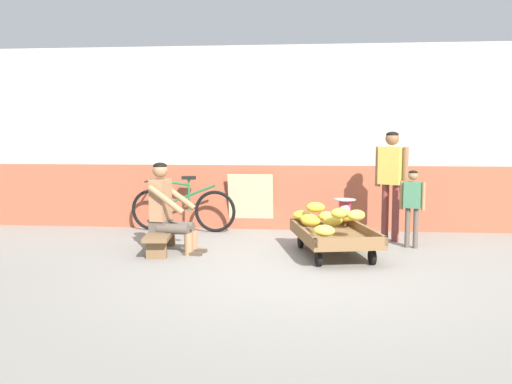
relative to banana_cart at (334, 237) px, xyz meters
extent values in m
plane|color=gray|center=(-0.41, -1.01, -0.24)|extent=(80.00, 80.00, 0.00)
cube|color=#A35138|center=(-0.41, 1.93, 0.27)|extent=(16.00, 0.30, 1.01)
cube|color=#B7B2A8|center=(-0.41, 1.93, 1.69)|extent=(16.00, 0.30, 1.83)
cube|color=brown|center=(0.00, 0.00, -0.01)|extent=(1.13, 1.59, 0.05)
cube|color=brown|center=(-0.39, -0.09, 0.07)|extent=(0.35, 1.42, 0.10)
cube|color=brown|center=(0.39, 0.09, 0.07)|extent=(0.35, 1.42, 0.10)
cube|color=brown|center=(-0.15, 0.68, 0.07)|extent=(0.83, 0.22, 0.10)
cube|color=brown|center=(0.15, -0.68, 0.07)|extent=(0.83, 0.22, 0.10)
cylinder|color=black|center=(-0.42, 0.42, -0.15)|extent=(0.09, 0.19, 0.18)
cylinder|color=black|center=(0.20, 0.56, -0.15)|extent=(0.09, 0.19, 0.18)
cylinder|color=black|center=(-0.20, -0.56, -0.15)|extent=(0.09, 0.19, 0.18)
cylinder|color=black|center=(0.42, -0.42, -0.15)|extent=(0.09, 0.19, 0.18)
ellipsoid|color=yellow|center=(-0.08, 0.42, 0.18)|extent=(0.28, 0.24, 0.13)
ellipsoid|color=gold|center=(0.19, 0.45, 0.18)|extent=(0.29, 0.25, 0.13)
ellipsoid|color=gold|center=(-0.29, 0.03, 0.18)|extent=(0.26, 0.21, 0.13)
ellipsoid|color=gold|center=(-0.41, 0.49, 0.18)|extent=(0.26, 0.21, 0.13)
ellipsoid|color=yellow|center=(0.16, 0.63, 0.18)|extent=(0.28, 0.24, 0.13)
ellipsoid|color=gold|center=(-0.31, 0.18, 0.18)|extent=(0.30, 0.28, 0.13)
ellipsoid|color=gold|center=(-0.01, 0.10, 0.18)|extent=(0.26, 0.20, 0.13)
ellipsoid|color=yellow|center=(-0.14, -0.64, 0.18)|extent=(0.25, 0.20, 0.13)
ellipsoid|color=gold|center=(-0.23, 0.33, 0.32)|extent=(0.26, 0.20, 0.13)
ellipsoid|color=gold|center=(0.06, -0.15, 0.31)|extent=(0.28, 0.24, 0.13)
ellipsoid|color=yellow|center=(0.24, -0.27, 0.31)|extent=(0.30, 0.30, 0.13)
cube|color=brown|center=(-2.18, 0.02, 0.00)|extent=(0.42, 1.13, 0.05)
cube|color=brown|center=(-2.22, 0.40, -0.13)|extent=(0.25, 0.11, 0.22)
cube|color=brown|center=(-2.14, -0.36, -0.13)|extent=(0.25, 0.11, 0.22)
cylinder|color=#9E704C|center=(-1.77, 0.05, -0.11)|extent=(0.10, 0.10, 0.27)
cube|color=#4C3D2D|center=(-1.71, 0.04, -0.22)|extent=(0.23, 0.12, 0.04)
cylinder|color=brown|center=(-1.97, 0.08, 0.08)|extent=(0.41, 0.19, 0.13)
cylinder|color=#9E704C|center=(-1.80, -0.13, -0.11)|extent=(0.10, 0.10, 0.27)
cube|color=#4C3D2D|center=(-1.74, -0.14, -0.22)|extent=(0.23, 0.12, 0.04)
cylinder|color=brown|center=(-2.00, -0.10, 0.08)|extent=(0.41, 0.19, 0.13)
cube|color=brown|center=(-2.18, 0.02, 0.10)|extent=(0.26, 0.31, 0.14)
cube|color=#9E704C|center=(-2.18, 0.02, 0.43)|extent=(0.22, 0.34, 0.52)
cylinder|color=#9E704C|center=(-1.99, 0.19, 0.46)|extent=(0.48, 0.14, 0.36)
cylinder|color=#9E704C|center=(-2.05, -0.20, 0.46)|extent=(0.48, 0.14, 0.36)
sphere|color=#9E704C|center=(-2.18, 0.02, 0.80)|extent=(0.19, 0.19, 0.19)
ellipsoid|color=black|center=(-2.18, 0.02, 0.86)|extent=(0.17, 0.17, 0.09)
cube|color=#234CA8|center=(0.19, 0.98, -0.09)|extent=(0.36, 0.28, 0.30)
cylinder|color=#28282D|center=(0.19, 0.98, 0.07)|extent=(0.20, 0.20, 0.03)
cube|color=#C6384C|center=(0.19, 0.98, 0.21)|extent=(0.16, 0.10, 0.24)
cylinder|color=white|center=(0.19, 0.92, 0.21)|extent=(0.13, 0.01, 0.13)
cylinder|color=#B2B5BA|center=(0.19, 0.98, 0.34)|extent=(0.30, 0.30, 0.01)
torus|color=black|center=(-2.75, 1.54, 0.08)|extent=(0.64, 0.10, 0.64)
torus|color=black|center=(-1.73, 1.47, 0.08)|extent=(0.64, 0.10, 0.64)
cylinder|color=#236B3D|center=(-2.24, 1.51, 0.28)|extent=(1.03, 0.11, 0.43)
cylinder|color=#236B3D|center=(-2.14, 1.50, 0.32)|extent=(0.04, 0.04, 0.48)
cylinder|color=#236B3D|center=(-2.45, 1.52, 0.52)|extent=(0.62, 0.08, 0.12)
cube|color=black|center=(-2.14, 1.50, 0.59)|extent=(0.21, 0.11, 0.05)
cylinder|color=black|center=(-2.75, 1.54, 0.54)|extent=(0.06, 0.48, 0.03)
cube|color=#C6B289|center=(-1.21, 1.73, 0.20)|extent=(0.70, 0.23, 0.88)
cylinder|color=brown|center=(0.89, 0.98, 0.16)|extent=(0.10, 0.10, 0.80)
cylinder|color=brown|center=(0.76, 1.07, 0.16)|extent=(0.10, 0.10, 0.80)
cube|color=gold|center=(0.83, 1.02, 0.82)|extent=(0.38, 0.35, 0.52)
cylinder|color=brown|center=(1.00, 0.90, 0.80)|extent=(0.07, 0.07, 0.56)
cylinder|color=brown|center=(0.66, 1.15, 0.80)|extent=(0.07, 0.07, 0.56)
sphere|color=brown|center=(0.83, 1.02, 1.19)|extent=(0.19, 0.19, 0.19)
ellipsoid|color=black|center=(0.83, 1.02, 1.25)|extent=(0.17, 0.17, 0.09)
cylinder|color=brown|center=(1.09, 0.55, 0.03)|extent=(0.07, 0.07, 0.53)
cylinder|color=brown|center=(0.99, 0.59, 0.03)|extent=(0.07, 0.07, 0.53)
cube|color=#427A56|center=(1.04, 0.57, 0.47)|extent=(0.25, 0.20, 0.35)
cylinder|color=#9E704C|center=(1.17, 0.53, 0.45)|extent=(0.05, 0.05, 0.37)
cylinder|color=#9E704C|center=(0.91, 0.62, 0.45)|extent=(0.05, 0.05, 0.37)
sphere|color=#9E704C|center=(1.04, 0.57, 0.72)|extent=(0.13, 0.13, 0.13)
ellipsoid|color=black|center=(1.04, 0.57, 0.76)|extent=(0.12, 0.12, 0.06)
cube|color=green|center=(0.40, 0.53, -0.12)|extent=(0.18, 0.12, 0.24)
camera|label=1|loc=(-0.34, -6.66, 1.26)|focal=38.23mm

